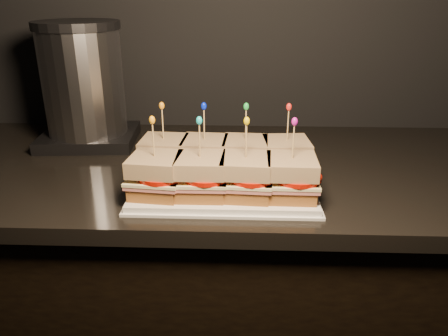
{
  "coord_description": "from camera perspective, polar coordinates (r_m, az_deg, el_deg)",
  "views": [
    {
      "loc": [
        0.19,
        0.65,
        1.3
      ],
      "look_at": [
        0.15,
        1.51,
        0.94
      ],
      "focal_mm": 35.0,
      "sensor_mm": 36.0,
      "label": 1
    }
  ],
  "objects": [
    {
      "name": "sandwich_6_cheese",
      "position": [
        0.88,
        2.83,
        -1.37
      ],
      "size": [
        0.11,
        0.11,
        0.01
      ],
      "primitive_type": "cube",
      "rotation": [
        0.0,
        0.0,
        -0.07
      ],
      "color": "#F5ECA8",
      "rests_on": "sandwich_6_ham"
    },
    {
      "name": "sandwich_3_tomato",
      "position": [
        0.98,
        8.84,
        1.4
      ],
      "size": [
        0.1,
        0.1,
        0.01
      ],
      "primitive_type": "cylinder",
      "color": "red",
      "rests_on": "sandwich_3_cheese"
    },
    {
      "name": "sandwich_7_frill",
      "position": [
        0.85,
        9.21,
        6.01
      ],
      "size": [
        0.01,
        0.01,
        0.02
      ],
      "primitive_type": "ellipsoid",
      "color": "#C01597",
      "rests_on": "sandwich_7_pick"
    },
    {
      "name": "sandwich_0_bread_top",
      "position": [
        0.99,
        -7.85,
        2.91
      ],
      "size": [
        0.1,
        0.1,
        0.03
      ],
      "primitive_type": "cube",
      "rotation": [
        0.0,
        0.0,
        -0.07
      ],
      "color": "brown",
      "rests_on": "sandwich_0_tomato"
    },
    {
      "name": "sandwich_2_cheese",
      "position": [
        0.98,
        2.78,
        1.22
      ],
      "size": [
        0.11,
        0.11,
        0.01
      ],
      "primitive_type": "cube",
      "rotation": [
        0.0,
        0.0,
        -0.05
      ],
      "color": "#F5ECA8",
      "rests_on": "sandwich_2_ham"
    },
    {
      "name": "sandwich_2_frill",
      "position": [
        0.94,
        2.92,
        8.03
      ],
      "size": [
        0.01,
        0.01,
        0.02
      ],
      "primitive_type": "ellipsoid",
      "color": "green",
      "rests_on": "sandwich_2_pick"
    },
    {
      "name": "sandwich_4_ham",
      "position": [
        0.9,
        -8.88,
        -1.58
      ],
      "size": [
        0.12,
        0.11,
        0.01
      ],
      "primitive_type": "cube",
      "rotation": [
        0.0,
        0.0,
        -0.11
      ],
      "color": "#C3615A",
      "rests_on": "sandwich_4_bread_bot"
    },
    {
      "name": "sandwich_1_tomato",
      "position": [
        0.98,
        -1.86,
        1.57
      ],
      "size": [
        0.1,
        0.1,
        0.01
      ],
      "primitive_type": "cylinder",
      "color": "red",
      "rests_on": "sandwich_1_cheese"
    },
    {
      "name": "sandwich_1_bread_top",
      "position": [
        0.98,
        -2.56,
        2.86
      ],
      "size": [
        0.1,
        0.1,
        0.03
      ],
      "primitive_type": "cube",
      "rotation": [
        0.0,
        0.0,
        -0.06
      ],
      "color": "brown",
      "rests_on": "sandwich_1_tomato"
    },
    {
      "name": "sandwich_5_bread_top",
      "position": [
        0.87,
        -3.13,
        0.44
      ],
      "size": [
        0.1,
        0.1,
        0.03
      ],
      "primitive_type": "cube",
      "rotation": [
        0.0,
        0.0,
        0.0
      ],
      "color": "brown",
      "rests_on": "sandwich_5_tomato"
    },
    {
      "name": "sandwich_2_ham",
      "position": [
        0.98,
        2.78,
        0.84
      ],
      "size": [
        0.11,
        0.11,
        0.01
      ],
      "primitive_type": "cube",
      "rotation": [
        0.0,
        0.0,
        -0.05
      ],
      "color": "#C3615A",
      "rests_on": "sandwich_2_bread_bot"
    },
    {
      "name": "appliance_base",
      "position": [
        1.31,
        -17.11,
        3.88
      ],
      "size": [
        0.27,
        0.23,
        0.03
      ],
      "primitive_type": "cube",
      "rotation": [
        0.0,
        0.0,
        0.07
      ],
      "color": "#262628",
      "rests_on": "granite_slab"
    },
    {
      "name": "sandwich_0_frill",
      "position": [
        0.96,
        -8.14,
        8.06
      ],
      "size": [
        0.01,
        0.01,
        0.02
      ],
      "primitive_type": "ellipsoid",
      "color": "orange",
      "rests_on": "sandwich_0_pick"
    },
    {
      "name": "sandwich_3_bread_bot",
      "position": [
        1.0,
        8.01,
        -0.17
      ],
      "size": [
        0.1,
        0.1,
        0.03
      ],
      "primitive_type": "cube",
      "rotation": [
        0.0,
        0.0,
        0.09
      ],
      "color": "brown",
      "rests_on": "platter"
    },
    {
      "name": "sandwich_6_pick",
      "position": [
        0.85,
        2.92,
        3.25
      ],
      "size": [
        0.0,
        0.0,
        0.09
      ],
      "primitive_type": "cylinder",
      "color": "tan",
      "rests_on": "sandwich_6_bread_top"
    },
    {
      "name": "sandwich_2_bread_top",
      "position": [
        0.97,
        2.82,
        2.79
      ],
      "size": [
        0.1,
        0.1,
        0.03
      ],
      "primitive_type": "cube",
      "rotation": [
        0.0,
        0.0,
        -0.05
      ],
      "color": "brown",
      "rests_on": "sandwich_2_tomato"
    },
    {
      "name": "sandwich_2_tomato",
      "position": [
        0.97,
        3.5,
        1.49
      ],
      "size": [
        0.1,
        0.1,
        0.01
      ],
      "primitive_type": "cylinder",
      "color": "red",
      "rests_on": "sandwich_2_cheese"
    },
    {
      "name": "sandwich_7_pick",
      "position": [
        0.86,
        9.02,
        3.14
      ],
      "size": [
        0.0,
        0.0,
        0.09
      ],
      "primitive_type": "cylinder",
      "color": "tan",
      "rests_on": "sandwich_7_bread_top"
    },
    {
      "name": "sandwich_2_pick",
      "position": [
        0.96,
        2.87,
        5.42
      ],
      "size": [
        0.0,
        0.0,
        0.09
      ],
      "primitive_type": "cylinder",
      "color": "tan",
      "rests_on": "sandwich_2_bread_top"
    },
    {
      "name": "sandwich_5_pick",
      "position": [
        0.86,
        -3.2,
        3.33
      ],
      "size": [
        0.0,
        0.0,
        0.09
      ],
      "primitive_type": "cylinder",
      "color": "tan",
      "rests_on": "sandwich_5_bread_top"
    },
    {
      "name": "sandwich_1_frill",
      "position": [
        0.95,
        -2.65,
        8.08
      ],
      "size": [
        0.01,
        0.01,
        0.02
      ],
      "primitive_type": "ellipsoid",
      "color": "#061CE1",
      "rests_on": "sandwich_1_pick"
    },
    {
      "name": "granite_slab",
      "position": [
        1.11,
        3.82,
        -0.31
      ],
      "size": [
        2.48,
        0.67,
        0.04
      ],
      "primitive_type": "cube",
      "color": "black",
      "rests_on": "cabinet"
    },
    {
      "name": "sandwich_5_bread_bot",
      "position": [
        0.9,
        -3.06,
        -2.7
      ],
      "size": [
        0.1,
        0.1,
        0.03
      ],
      "primitive_type": "cube",
      "rotation": [
        0.0,
        0.0,
        0.0
      ],
      "color": "brown",
      "rests_on": "platter"
    },
    {
      "name": "sandwich_5_tomato",
      "position": [
        0.88,
        -2.35,
        -1.0
      ],
      "size": [
        0.1,
        0.1,
        0.01
      ],
      "primitive_type": "cylinder",
      "color": "red",
      "rests_on": "sandwich_5_cheese"
    },
    {
      "name": "sandwich_1_bread_bot",
      "position": [
        0.99,
        -2.51,
        -0.01
      ],
      "size": [
        0.1,
        0.1,
        0.03
      ],
      "primitive_type": "cube",
      "rotation": [
        0.0,
        0.0,
        -0.06
      ],
      "color": "brown",
      "rests_on": "platter"
    },
    {
      "name": "appliance",
      "position": [
        1.27,
        -17.89,
        10.3
      ],
      "size": [
        0.26,
        0.21,
        0.33
      ],
      "primitive_type": null,
      "color": "silver",
      "rests_on": "granite_slab"
    },
    {
      "name": "sandwich_4_bread_top",
      "position": [
        0.89,
        -9.01,
        0.52
      ],
      "size": [
        0.11,
        0.11,
        0.03
      ],
      "primitive_type": "cube",
      "rotation": [
        0.0,
        0.0,
        -0.11
      ],
      "color": "brown",
      "rests_on": "sandwich_4_tomato"
    },
    {
      "name": "sandwich_5_cheese",
      "position": [
        0.88,
        -3.09,
        -1.28
      ],
      "size": [
        0.11,
        0.1,
        0.01
      ],
      "primitive_type": "cube",
      "rotation": [
        0.0,
        0.0,
        0.0
      ],
      "color": "#F5ECA8",
      "rests_on": "sandwich_5_ham"
    },
    {
      "name": "appliance_lid",
      "position": [
        1.25,
        -18.77,
        17.26
      ],
      "size": [
        0.22,
        0.22,
        0.02
      ],
      "primitive_type": "cylinder",
      "color": "#262628",
      "rests_on": "appliance_body"
    },
    {
      "name": "sandwich_6_frill",
      "position": [
        0.84,
        2.98,
        6.15
      ],
      "size": [
        0.01,
        0.01,
        0.02
      ],
      "primitive_type": "ellipsoid",
      "color": "yellow",
      "rests_on": "sandwich_6_pick"
    },
    {
      "name": "sandwich_4_pick",
      "position": [
        0.87,
        -9.2,
        3.37
      ],
      "size": [
        0.0,
        0.0,
        0.09
      ],
      "primitive_type": "cylinder",
      "color": "tan",
      "rests_on": "sandwich_4_bread_top"
    },
    {
      "name": "platter",
      "position": [
        0.95,
        -0.0,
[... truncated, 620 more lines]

